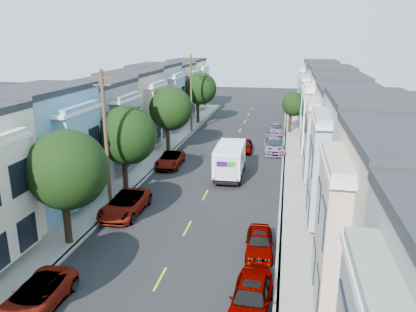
% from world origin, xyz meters
% --- Properties ---
extents(ground, '(160.00, 160.00, 0.00)m').
position_xyz_m(ground, '(0.00, 0.00, 0.00)').
color(ground, black).
rests_on(ground, ground).
extents(road_slab, '(12.00, 70.00, 0.02)m').
position_xyz_m(road_slab, '(0.00, 15.00, 0.01)').
color(road_slab, black).
rests_on(road_slab, ground).
extents(curb_left, '(0.30, 70.00, 0.15)m').
position_xyz_m(curb_left, '(-6.05, 15.00, 0.07)').
color(curb_left, gray).
rests_on(curb_left, ground).
extents(curb_right, '(0.30, 70.00, 0.15)m').
position_xyz_m(curb_right, '(6.05, 15.00, 0.07)').
color(curb_right, gray).
rests_on(curb_right, ground).
extents(sidewalk_left, '(2.60, 70.00, 0.15)m').
position_xyz_m(sidewalk_left, '(-7.35, 15.00, 0.07)').
color(sidewalk_left, gray).
rests_on(sidewalk_left, ground).
extents(sidewalk_right, '(2.60, 70.00, 0.15)m').
position_xyz_m(sidewalk_right, '(7.35, 15.00, 0.07)').
color(sidewalk_right, gray).
rests_on(sidewalk_right, ground).
extents(centerline, '(0.12, 70.00, 0.01)m').
position_xyz_m(centerline, '(0.00, 15.00, 0.00)').
color(centerline, gold).
rests_on(centerline, ground).
extents(townhouse_row_left, '(5.00, 70.00, 8.50)m').
position_xyz_m(townhouse_row_left, '(-11.15, 15.00, 0.00)').
color(townhouse_row_left, '#BEAAA2').
rests_on(townhouse_row_left, ground).
extents(townhouse_row_right, '(5.00, 70.00, 8.50)m').
position_xyz_m(townhouse_row_right, '(11.15, 15.00, 0.00)').
color(townhouse_row_right, '#BEAAA2').
rests_on(townhouse_row_right, ground).
extents(tree_b, '(4.70, 4.70, 7.20)m').
position_xyz_m(tree_b, '(-6.30, -3.45, 4.83)').
color(tree_b, black).
rests_on(tree_b, ground).
extents(tree_c, '(4.70, 4.70, 7.10)m').
position_xyz_m(tree_c, '(-6.30, 5.67, 4.73)').
color(tree_c, black).
rests_on(tree_c, ground).
extents(tree_d, '(4.70, 4.70, 7.20)m').
position_xyz_m(tree_d, '(-6.30, 17.98, 4.83)').
color(tree_d, black).
rests_on(tree_d, ground).
extents(tree_e, '(4.65, 4.65, 7.47)m').
position_xyz_m(tree_e, '(-6.30, 33.40, 5.13)').
color(tree_e, black).
rests_on(tree_e, ground).
extents(tree_far_r, '(3.10, 3.10, 5.40)m').
position_xyz_m(tree_far_r, '(6.89, 29.79, 3.81)').
color(tree_far_r, black).
rests_on(tree_far_r, ground).
extents(utility_pole_near, '(1.60, 0.26, 10.00)m').
position_xyz_m(utility_pole_near, '(-6.30, 2.00, 5.15)').
color(utility_pole_near, '#42301E').
rests_on(utility_pole_near, ground).
extents(utility_pole_far, '(1.60, 0.26, 10.00)m').
position_xyz_m(utility_pole_far, '(-6.30, 28.00, 5.15)').
color(utility_pole_far, '#42301E').
rests_on(utility_pole_far, ground).
extents(fedex_truck, '(2.41, 6.25, 3.00)m').
position_xyz_m(fedex_truck, '(1.28, 10.94, 1.67)').
color(fedex_truck, white).
rests_on(fedex_truck, ground).
extents(lead_sedan, '(1.75, 4.13, 1.32)m').
position_xyz_m(lead_sedan, '(1.76, 19.66, 0.66)').
color(lead_sedan, black).
rests_on(lead_sedan, ground).
extents(parked_left_b, '(2.25, 4.76, 1.32)m').
position_xyz_m(parked_left_b, '(-4.90, -9.48, 0.66)').
color(parked_left_b, black).
rests_on(parked_left_b, ground).
extents(parked_left_c, '(2.54, 5.37, 1.48)m').
position_xyz_m(parked_left_c, '(-4.90, 1.38, 0.74)').
color(parked_left_c, '#8F979E').
rests_on(parked_left_c, ground).
extents(parked_left_d, '(2.50, 5.00, 1.36)m').
position_xyz_m(parked_left_d, '(-4.90, 12.85, 0.68)').
color(parked_left_d, '#561003').
rests_on(parked_left_d, ground).
extents(parked_right_a, '(2.02, 4.81, 1.53)m').
position_xyz_m(parked_right_a, '(4.90, -7.74, 0.77)').
color(parked_right_a, '#555E63').
rests_on(parked_right_a, ground).
extents(parked_right_b, '(1.82, 4.22, 1.34)m').
position_xyz_m(parked_right_b, '(4.90, -2.26, 0.67)').
color(parked_right_b, silver).
rests_on(parked_right_b, ground).
extents(parked_right_c, '(2.59, 5.26, 1.52)m').
position_xyz_m(parked_right_c, '(4.90, 19.94, 0.76)').
color(parked_right_c, black).
rests_on(parked_right_c, ground).
extents(parked_right_d, '(2.06, 4.25, 1.24)m').
position_xyz_m(parked_right_d, '(4.90, 29.30, 0.62)').
color(parked_right_d, black).
rests_on(parked_right_d, ground).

